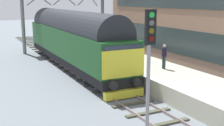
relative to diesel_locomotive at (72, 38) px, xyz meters
The scene contains 6 objects.
ground_plane 7.56m from the diesel_locomotive, 90.01° to the right, with size 140.00×140.00×0.00m, color slate.
track_main 7.54m from the diesel_locomotive, 90.01° to the right, with size 2.50×60.00×0.15m.
station_platform 8.24m from the diesel_locomotive, 63.27° to the right, with size 4.00×44.00×1.01m.
diesel_locomotive is the anchor object (origin of this frame).
signal_post_mid 14.37m from the diesel_locomotive, 97.23° to the right, with size 0.44×0.22×5.19m.
waiting_passenger 8.31m from the diesel_locomotive, 62.14° to the right, with size 0.38×0.51×1.64m.
Camera 1 is at (-7.75, -16.16, 5.52)m, focal length 48.18 mm.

